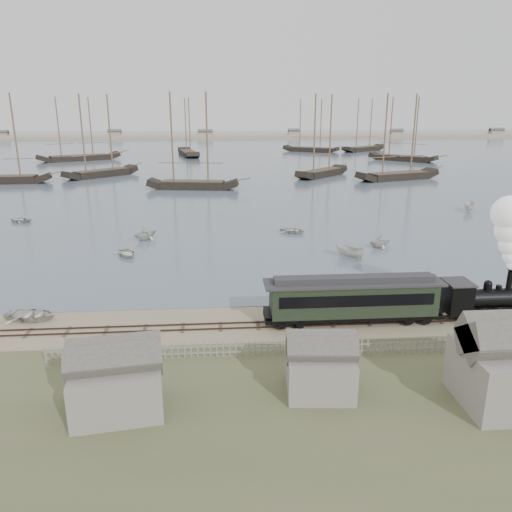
{
  "coord_description": "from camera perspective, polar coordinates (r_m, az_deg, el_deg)",
  "views": [
    {
      "loc": [
        -4.03,
        -38.68,
        16.91
      ],
      "look_at": [
        -0.54,
        5.88,
        3.5
      ],
      "focal_mm": 35.0,
      "sensor_mm": 36.0,
      "label": 1
    }
  ],
  "objects": [
    {
      "name": "schooner_4",
      "position": [
        125.38,
        16.22,
        12.93
      ],
      "size": [
        22.36,
        12.24,
        20.0
      ],
      "primitive_type": null,
      "rotation": [
        0.0,
        0.0,
        0.35
      ],
      "color": "black",
      "rests_on": "harbor_water"
    },
    {
      "name": "shed_right",
      "position": [
        34.43,
        26.87,
        -14.71
      ],
      "size": [
        6.0,
        5.0,
        5.1
      ],
      "primitive_type": null,
      "color": "gray",
      "rests_on": "ground"
    },
    {
      "name": "schooner_5",
      "position": [
        170.6,
        16.64,
        13.73
      ],
      "size": [
        19.73,
        18.63,
        20.0
      ],
      "primitive_type": null,
      "rotation": [
        0.0,
        0.0,
        -0.74
      ],
      "color": "black",
      "rests_on": "harbor_water"
    },
    {
      "name": "rowboat_3",
      "position": [
        69.53,
        4.21,
        2.94
      ],
      "size": [
        4.06,
        4.37,
        0.74
      ],
      "primitive_type": "imported",
      "rotation": [
        0.0,
        0.0,
        1.01
      ],
      "color": "beige",
      "rests_on": "harbor_water"
    },
    {
      "name": "beached_dinghy",
      "position": [
        45.4,
        -24.34,
        -6.15
      ],
      "size": [
        3.67,
        4.63,
        0.86
      ],
      "primitive_type": "imported",
      "rotation": [
        0.0,
        0.0,
        1.39
      ],
      "color": "beige",
      "rests_on": "ground"
    },
    {
      "name": "rowboat_1",
      "position": [
        67.28,
        -12.56,
        2.58
      ],
      "size": [
        4.46,
        4.5,
        1.79
      ],
      "primitive_type": "imported",
      "rotation": [
        0.0,
        0.0,
        2.29
      ],
      "color": "beige",
      "rests_on": "harbor_water"
    },
    {
      "name": "schooner_9",
      "position": [
        205.55,
        12.34,
        14.42
      ],
      "size": [
        20.58,
        16.65,
        20.0
      ],
      "primitive_type": null,
      "rotation": [
        0.0,
        0.0,
        0.62
      ],
      "color": "black",
      "rests_on": "harbor_water"
    },
    {
      "name": "schooner_7",
      "position": [
        182.51,
        -7.85,
        14.4
      ],
      "size": [
        9.8,
        23.29,
        20.0
      ],
      "primitive_type": null,
      "rotation": [
        0.0,
        0.0,
        1.78
      ],
      "color": "black",
      "rests_on": "harbor_water"
    },
    {
      "name": "passenger_coach",
      "position": [
        40.95,
        11.02,
        -4.69
      ],
      "size": [
        14.33,
        2.76,
        3.48
      ],
      "color": "black",
      "rests_on": "ground"
    },
    {
      "name": "picket_fence_east",
      "position": [
        39.13,
        21.38,
        -10.15
      ],
      "size": [
        15.0,
        0.1,
        1.2
      ],
      "primitive_type": null,
      "color": "gray",
      "rests_on": "ground"
    },
    {
      "name": "schooner_2",
      "position": [
        107.12,
        -7.41,
        12.9
      ],
      "size": [
        19.69,
        7.24,
        20.0
      ],
      "primitive_type": null,
      "rotation": [
        0.0,
        0.0,
        -0.15
      ],
      "color": "black",
      "rests_on": "harbor_water"
    },
    {
      "name": "schooner_6",
      "position": [
        174.77,
        -19.84,
        13.5
      ],
      "size": [
        25.77,
        17.28,
        20.0
      ],
      "primitive_type": null,
      "rotation": [
        0.0,
        0.0,
        0.48
      ],
      "color": "black",
      "rests_on": "harbor_water"
    },
    {
      "name": "ground",
      "position": [
        42.41,
        1.36,
        -6.8
      ],
      "size": [
        600.0,
        600.0,
        0.0
      ],
      "primitive_type": "plane",
      "color": "gray",
      "rests_on": "ground"
    },
    {
      "name": "harbor_water",
      "position": [
        209.4,
        -3.43,
        12.05
      ],
      "size": [
        600.0,
        336.0,
        0.06
      ],
      "primitive_type": "cube",
      "color": "#4D5D6E",
      "rests_on": "ground"
    },
    {
      "name": "shed_left",
      "position": [
        31.32,
        -15.38,
        -16.65
      ],
      "size": [
        5.0,
        4.0,
        4.1
      ],
      "primitive_type": null,
      "color": "gray",
      "rests_on": "ground"
    },
    {
      "name": "picket_fence_west",
      "position": [
        36.0,
        -8.04,
        -11.5
      ],
      "size": [
        19.0,
        0.1,
        1.2
      ],
      "primitive_type": null,
      "color": "gray",
      "rests_on": "ground"
    },
    {
      "name": "rowboat_2",
      "position": [
        58.72,
        10.62,
        0.48
      ],
      "size": [
        3.71,
        3.7,
        1.47
      ],
      "primitive_type": "imported",
      "rotation": [
        0.0,
        0.0,
        3.92
      ],
      "color": "beige",
      "rests_on": "harbor_water"
    },
    {
      "name": "schooner_1",
      "position": [
        131.55,
        -17.61,
        12.96
      ],
      "size": [
        17.19,
        17.3,
        20.0
      ],
      "primitive_type": null,
      "rotation": [
        0.0,
        0.0,
        0.79
      ],
      "color": "black",
      "rests_on": "harbor_water"
    },
    {
      "name": "rowboat_0",
      "position": [
        60.44,
        -14.58,
        0.32
      ],
      "size": [
        4.29,
        3.83,
        0.73
      ],
      "primitive_type": "imported",
      "rotation": [
        0.0,
        0.0,
        0.46
      ],
      "color": "beige",
      "rests_on": "harbor_water"
    },
    {
      "name": "rowboat_4",
      "position": [
        64.03,
        13.99,
        1.67
      ],
      "size": [
        3.42,
        3.68,
        1.59
      ],
      "primitive_type": "imported",
      "rotation": [
        0.0,
        0.0,
        5.03
      ],
      "color": "beige",
      "rests_on": "harbor_water"
    },
    {
      "name": "schooner_8",
      "position": [
        198.57,
        6.36,
        14.63
      ],
      "size": [
        21.41,
        16.0,
        20.0
      ],
      "primitive_type": null,
      "rotation": [
        0.0,
        0.0,
        -0.56
      ],
      "color": "black",
      "rests_on": "harbor_water"
    },
    {
      "name": "shed_mid",
      "position": [
        32.16,
        7.27,
        -15.17
      ],
      "size": [
        4.0,
        3.5,
        3.6
      ],
      "primitive_type": null,
      "color": "gray",
      "rests_on": "ground"
    },
    {
      "name": "rowboat_5",
      "position": [
        91.11,
        23.17,
        5.19
      ],
      "size": [
        4.2,
        3.41,
        1.55
      ],
      "primitive_type": "imported",
      "rotation": [
        0.0,
        0.0,
        2.58
      ],
      "color": "beige",
      "rests_on": "harbor_water"
    },
    {
      "name": "far_spit",
      "position": [
        289.21,
        -3.77,
        13.31
      ],
      "size": [
        500.0,
        20.0,
        1.8
      ],
      "primitive_type": "cube",
      "color": "tan",
      "rests_on": "ground"
    },
    {
      "name": "schooner_3",
      "position": [
        127.18,
        7.71,
        13.47
      ],
      "size": [
        16.23,
        16.68,
        20.0
      ],
      "primitive_type": null,
      "rotation": [
        0.0,
        0.0,
        0.81
      ],
      "color": "black",
      "rests_on": "harbor_water"
    },
    {
      "name": "rowboat_6",
      "position": [
        84.18,
        -25.42,
        3.79
      ],
      "size": [
        3.83,
        4.36,
        0.75
      ],
      "primitive_type": "imported",
      "rotation": [
        0.0,
        0.0,
        4.29
      ],
      "color": "beige",
      "rests_on": "harbor_water"
    },
    {
      "name": "locomotive",
      "position": [
        44.98,
        26.36,
        -1.06
      ],
      "size": [
        7.9,
        2.95,
        9.85
      ],
      "color": "black",
      "rests_on": "ground"
    },
    {
      "name": "rail_track",
      "position": [
        40.58,
        1.65,
        -7.87
      ],
      "size": [
        120.0,
        1.8,
        0.16
      ],
      "color": "#3A251F",
      "rests_on": "ground"
    }
  ]
}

